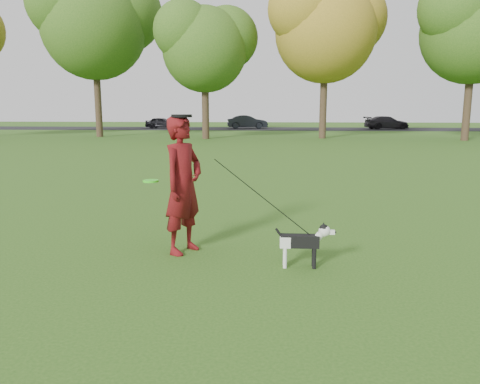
# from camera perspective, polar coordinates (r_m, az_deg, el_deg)

# --- Properties ---
(ground) EXTENTS (120.00, 120.00, 0.00)m
(ground) POSITION_cam_1_polar(r_m,az_deg,el_deg) (6.79, -1.36, -8.33)
(ground) COLOR #285116
(ground) RESTS_ON ground
(road) EXTENTS (120.00, 7.00, 0.02)m
(road) POSITION_cam_1_polar(r_m,az_deg,el_deg) (46.45, 3.33, 7.70)
(road) COLOR black
(road) RESTS_ON ground
(man) EXTENTS (0.78, 0.89, 2.06)m
(man) POSITION_cam_1_polar(r_m,az_deg,el_deg) (6.99, -6.94, 0.85)
(man) COLOR #540C10
(man) RESTS_ON ground
(dog) EXTENTS (0.83, 0.17, 0.63)m
(dog) POSITION_cam_1_polar(r_m,az_deg,el_deg) (6.46, 7.86, -5.83)
(dog) COLOR black
(dog) RESTS_ON ground
(car_left) EXTENTS (3.39, 1.80, 1.10)m
(car_left) POSITION_cam_1_polar(r_m,az_deg,el_deg) (47.74, -9.51, 8.32)
(car_left) COLOR black
(car_left) RESTS_ON road
(car_mid) EXTENTS (4.09, 1.93, 1.30)m
(car_mid) POSITION_cam_1_polar(r_m,az_deg,el_deg) (46.50, 0.90, 8.53)
(car_mid) COLOR black
(car_mid) RESTS_ON road
(car_right) EXTENTS (4.50, 2.50, 1.23)m
(car_right) POSITION_cam_1_polar(r_m,az_deg,el_deg) (47.69, 17.46, 8.07)
(car_right) COLOR black
(car_right) RESTS_ON road
(man_held_items) EXTENTS (2.46, 0.73, 1.64)m
(man_held_items) POSITION_cam_1_polar(r_m,az_deg,el_deg) (6.57, 2.66, -0.58)
(man_held_items) COLOR #3BF31E
(man_held_items) RESTS_ON ground
(tree_row) EXTENTS (51.74, 8.86, 12.01)m
(tree_row) POSITION_cam_1_polar(r_m,az_deg,el_deg) (32.95, 0.49, 19.52)
(tree_row) COLOR #38281C
(tree_row) RESTS_ON ground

